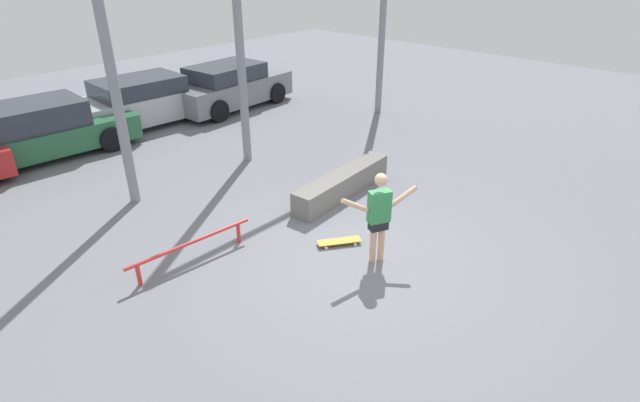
# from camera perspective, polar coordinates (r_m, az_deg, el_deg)

# --- Properties ---
(ground_plane) EXTENTS (36.00, 36.00, 0.00)m
(ground_plane) POSITION_cam_1_polar(r_m,az_deg,el_deg) (8.58, 4.83, -6.51)
(ground_plane) COLOR slate
(skateboarder) EXTENTS (1.24, 0.67, 1.60)m
(skateboarder) POSITION_cam_1_polar(r_m,az_deg,el_deg) (8.09, 6.75, -1.40)
(skateboarder) COLOR #DBAD89
(skateboarder) RESTS_ON ground_plane
(skateboard) EXTENTS (0.76, 0.62, 0.08)m
(skateboard) POSITION_cam_1_polar(r_m,az_deg,el_deg) (8.89, 2.22, -4.62)
(skateboard) COLOR gold
(skateboard) RESTS_ON ground_plane
(grind_box) EXTENTS (2.85, 0.70, 0.50)m
(grind_box) POSITION_cam_1_polar(r_m,az_deg,el_deg) (10.54, 2.59, 1.98)
(grind_box) COLOR slate
(grind_box) RESTS_ON ground_plane
(grind_rail) EXTENTS (2.27, 0.24, 0.41)m
(grind_rail) POSITION_cam_1_polar(r_m,az_deg,el_deg) (8.55, -14.53, -4.98)
(grind_rail) COLOR red
(grind_rail) RESTS_ON ground_plane
(parked_car_green) EXTENTS (4.49, 2.10, 1.37)m
(parked_car_green) POSITION_cam_1_polar(r_m,az_deg,el_deg) (14.17, -29.52, 6.94)
(parked_car_green) COLOR #28603D
(parked_car_green) RESTS_ON ground_plane
(parked_car_silver) EXTENTS (4.36, 2.00, 1.37)m
(parked_car_silver) POSITION_cam_1_polar(r_m,az_deg,el_deg) (15.67, -19.39, 10.70)
(parked_car_silver) COLOR #B7BABF
(parked_car_silver) RESTS_ON ground_plane
(parked_car_grey) EXTENTS (4.22, 2.10, 1.39)m
(parked_car_grey) POSITION_cam_1_polar(r_m,az_deg,el_deg) (16.64, -10.29, 12.74)
(parked_car_grey) COLOR slate
(parked_car_grey) RESTS_ON ground_plane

